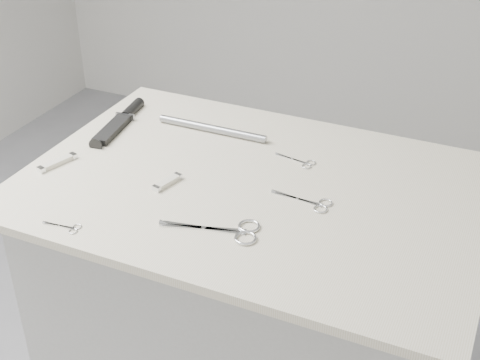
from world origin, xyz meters
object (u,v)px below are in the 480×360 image
at_px(tiny_scissors, 67,227).
at_px(sheathed_knife, 122,120).
at_px(embroidery_scissors_a, 312,203).
at_px(pocket_knife_a, 57,162).
at_px(metal_rail, 212,129).
at_px(large_shears, 232,231).
at_px(pocket_knife_b, 167,182).
at_px(embroidery_scissors_b, 301,162).
at_px(plinth, 252,342).

xyz_separation_m(tiny_scissors, sheathed_knife, (-0.15, 0.44, 0.01)).
distance_m(embroidery_scissors_a, pocket_knife_a, 0.59).
distance_m(embroidery_scissors_a, metal_rail, 0.39).
relative_size(large_shears, embroidery_scissors_a, 1.51).
bearing_deg(embroidery_scissors_a, metal_rail, 152.95).
bearing_deg(metal_rail, tiny_scissors, -99.08).
distance_m(large_shears, metal_rail, 0.43).
relative_size(large_shears, tiny_scissors, 2.46).
relative_size(large_shears, pocket_knife_b, 2.51).
xyz_separation_m(large_shears, metal_rail, (-0.22, 0.36, 0.01)).
relative_size(large_shears, embroidery_scissors_b, 1.98).
bearing_deg(pocket_knife_a, pocket_knife_b, -66.08).
bearing_deg(sheathed_knife, plinth, -115.32).
bearing_deg(embroidery_scissors_a, pocket_knife_a, -167.04).
bearing_deg(metal_rail, embroidery_scissors_b, -11.76).
height_order(large_shears, embroidery_scissors_a, large_shears).
bearing_deg(embroidery_scissors_a, large_shears, -120.11).
distance_m(tiny_scissors, sheathed_knife, 0.46).
bearing_deg(tiny_scissors, metal_rail, 74.52).
relative_size(pocket_knife_a, metal_rail, 0.34).
xyz_separation_m(embroidery_scissors_b, metal_rail, (-0.25, 0.05, 0.01)).
xyz_separation_m(embroidery_scissors_a, sheathed_knife, (-0.56, 0.16, 0.01)).
xyz_separation_m(tiny_scissors, pocket_knife_a, (-0.17, 0.19, 0.00)).
bearing_deg(large_shears, pocket_knife_a, 157.10).
distance_m(plinth, embroidery_scissors_a, 0.49).
xyz_separation_m(embroidery_scissors_a, pocket_knife_a, (-0.58, -0.09, 0.00)).
relative_size(pocket_knife_b, metal_rail, 0.27).
xyz_separation_m(large_shears, pocket_knife_a, (-0.47, 0.07, 0.00)).
height_order(embroidery_scissors_b, metal_rail, metal_rail).
relative_size(tiny_scissors, sheathed_knife, 0.33).
relative_size(plinth, metal_rail, 3.13).
bearing_deg(metal_rail, sheathed_knife, -168.12).
height_order(embroidery_scissors_a, metal_rail, metal_rail).
bearing_deg(sheathed_knife, pocket_knife_b, -137.77).
distance_m(pocket_knife_a, pocket_knife_b, 0.27).
distance_m(embroidery_scissors_a, tiny_scissors, 0.50).
bearing_deg(pocket_knife_a, sheathed_knife, 14.20).
bearing_deg(embroidery_scissors_a, tiny_scissors, -141.06).
relative_size(plinth, embroidery_scissors_b, 9.08).
bearing_deg(embroidery_scissors_b, pocket_knife_a, -144.36).
relative_size(large_shears, pocket_knife_a, 1.98).
distance_m(embroidery_scissors_a, sheathed_knife, 0.59).
bearing_deg(embroidery_scissors_a, pocket_knife_b, -164.97).
distance_m(plinth, pocket_knife_b, 0.51).
bearing_deg(metal_rail, pocket_knife_a, -130.54).
bearing_deg(large_shears, metal_rail, 107.42).
distance_m(pocket_knife_b, metal_rail, 0.26).
bearing_deg(metal_rail, plinth, -43.60).
bearing_deg(embroidery_scissors_a, embroidery_scissors_b, 122.34).
bearing_deg(large_shears, pocket_knife_b, 139.04).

